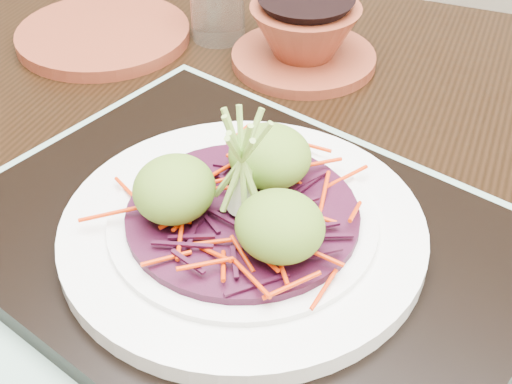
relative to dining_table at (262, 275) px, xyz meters
The scene contains 11 objects.
dining_table is the anchor object (origin of this frame).
placemat 0.14m from the dining_table, 72.13° to the right, with size 0.47×0.37×0.00m, color #7DA28C.
serving_tray 0.15m from the dining_table, 72.13° to the right, with size 0.41×0.30×0.02m, color black.
white_plate 0.16m from the dining_table, 72.13° to the right, with size 0.26×0.26×0.02m.
cabbage_bed 0.17m from the dining_table, 72.13° to the right, with size 0.17×0.17×0.01m, color #390B21.
carrot_julienne 0.18m from the dining_table, 72.13° to the right, with size 0.20×0.20×0.01m, color red, non-canonical shape.
guacamole_scoops 0.19m from the dining_table, 72.27° to the right, with size 0.14×0.13×0.05m.
scallion_garnish 0.21m from the dining_table, 72.13° to the right, with size 0.06×0.06×0.09m, color #86B146, non-canonical shape.
terracotta_side_plate 0.34m from the dining_table, 151.62° to the left, with size 0.19×0.19×0.01m, color maroon.
water_glass 0.32m from the dining_table, 127.97° to the left, with size 0.06×0.06×0.09m, color white.
terracotta_bowl_set 0.26m from the dining_table, 106.16° to the left, with size 0.18×0.18×0.06m.
Camera 1 is at (0.19, -0.46, 1.17)m, focal length 50.00 mm.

